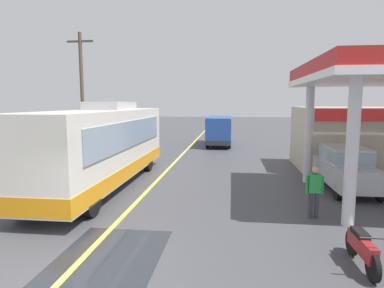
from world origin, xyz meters
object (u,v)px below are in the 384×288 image
motorcycle_parked_forecourt (362,247)px  minibus_opposing_lane (219,128)px  car_at_pump (345,166)px  coach_bus_main (104,147)px  pedestrian_near_pump (314,189)px

motorcycle_parked_forecourt → minibus_opposing_lane: bearing=100.7°
car_at_pump → coach_bus_main: bearing=-176.7°
motorcycle_parked_forecourt → pedestrian_near_pump: (-0.29, 3.10, 0.49)m
minibus_opposing_lane → pedestrian_near_pump: minibus_opposing_lane is taller
pedestrian_near_pump → minibus_opposing_lane: bearing=101.6°
minibus_opposing_lane → motorcycle_parked_forecourt: minibus_opposing_lane is taller
car_at_pump → minibus_opposing_lane: (-5.79, 13.97, 0.46)m
car_at_pump → motorcycle_parked_forecourt: car_at_pump is taller
motorcycle_parked_forecourt → pedestrian_near_pump: 3.15m
car_at_pump → motorcycle_parked_forecourt: size_ratio=2.33×
car_at_pump → minibus_opposing_lane: bearing=112.5°
coach_bus_main → motorcycle_parked_forecourt: 10.57m
coach_bus_main → motorcycle_parked_forecourt: coach_bus_main is taller
coach_bus_main → pedestrian_near_pump: 8.77m
minibus_opposing_lane → motorcycle_parked_forecourt: 21.20m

